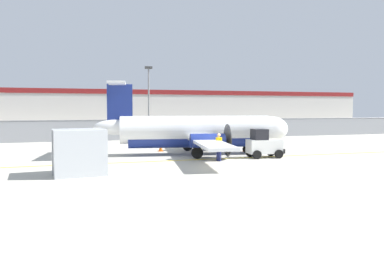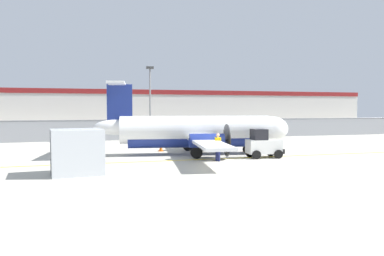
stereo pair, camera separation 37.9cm
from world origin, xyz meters
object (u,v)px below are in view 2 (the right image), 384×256
Objects in this scene: parked_car_0 at (47,128)px; parked_car_4 at (221,123)px; ground_crew_worker at (218,146)px; parked_car_3 at (189,125)px; commuter_airplane at (199,131)px; baggage_tug at (263,145)px; parked_car_1 at (94,128)px; parked_car_2 at (139,124)px; traffic_cone_near_right at (161,147)px; cargo_container at (77,152)px; apron_light_pole at (150,97)px; traffic_cone_near_left at (196,146)px; traffic_cone_far_left at (246,148)px.

parked_car_4 is at bearing 14.02° from parked_car_0.
parked_car_3 is (6.77, 30.75, -0.06)m from ground_crew_worker.
baggage_tug is at bearing -32.05° from commuter_airplane.
parked_car_1 is 1.00× the size of parked_car_2.
commuter_airplane is at bearing -65.05° from parked_car_0.
traffic_cone_near_right is 23.02m from parked_car_0.
ground_crew_worker is 8.50m from cargo_container.
baggage_tug is at bearing 115.95° from parked_car_1.
apron_light_pole is (6.50, 16.99, 3.20)m from cargo_container.
cargo_container is 4.09× the size of traffic_cone_near_right.
traffic_cone_near_right is 0.15× the size of parked_car_2.
ground_crew_worker is at bearing 92.89° from parked_car_2.
traffic_cone_near_left is 30.57m from parked_car_4.
traffic_cone_near_right is 6.37m from traffic_cone_far_left.
traffic_cone_near_right is at bearing -90.25° from ground_crew_worker.
traffic_cone_far_left is (3.79, 0.50, -1.29)m from commuter_airplane.
traffic_cone_near_right is at bearing 88.29° from parked_car_2.
parked_car_0 is 0.97× the size of parked_car_4.
parked_car_1 is 0.98× the size of parked_car_4.
parked_car_3 is 7.31m from parked_car_4.
traffic_cone_near_left is at bearing 73.70° from parked_car_4.
commuter_airplane is 3.75× the size of parked_car_2.
traffic_cone_near_right is 26.14m from parked_car_3.
apron_light_pole is (-2.27, 8.02, 3.99)m from traffic_cone_near_left.
traffic_cone_near_left is 0.15× the size of parked_car_1.
ground_crew_worker is 6.66m from traffic_cone_near_left.
traffic_cone_near_left is at bearing 85.52° from commuter_airplane.
parked_car_2 is at bearing 85.32° from apron_light_pole.
parked_car_0 is 1.00× the size of parked_car_2.
apron_light_pole is at bearing 106.42° from commuter_airplane.
parked_car_0 is 26.37m from parked_car_4.
parked_car_1 is (-10.10, 24.02, 0.04)m from baggage_tug.
traffic_cone_near_right is at bearing 69.26° from parked_car_4.
ground_crew_worker is at bearing 9.45° from cargo_container.
baggage_tug is 3.48m from traffic_cone_far_left.
parked_car_0 is 5.98m from parked_car_1.
apron_light_pole is at bearing 85.72° from traffic_cone_near_right.
ground_crew_worker and parked_car_3 have the same top height.
parked_car_1 and parked_car_4 have the same top height.
parked_car_3 is at bearing 87.40° from baggage_tug.
parked_car_0 is (-12.18, 23.35, -0.71)m from commuter_airplane.
cargo_container is 0.60× the size of parked_car_4.
baggage_tug is 30.58m from parked_car_0.
traffic_cone_near_right is at bearing -172.71° from traffic_cone_near_left.
traffic_cone_near_left is at bearing -74.22° from apron_light_pole.
ground_crew_worker and parked_car_4 have the same top height.
commuter_airplane is 25.10× the size of traffic_cone_near_right.
cargo_container reaches higher than parked_car_2.
parked_car_1 is at bearing 116.85° from traffic_cone_far_left.
baggage_tug reaches higher than traffic_cone_far_left.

